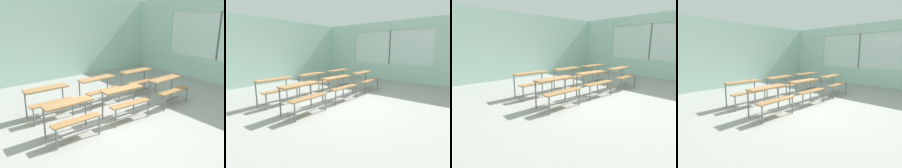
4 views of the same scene
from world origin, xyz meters
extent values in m
cube|color=#9E9E99|center=(0.00, 0.00, -0.03)|extent=(10.00, 9.00, 0.05)
cube|color=silver|center=(0.00, 4.50, 1.50)|extent=(10.00, 0.12, 3.00)
cube|color=silver|center=(5.00, 0.00, 0.42)|extent=(0.12, 9.00, 0.85)
cube|color=silver|center=(5.00, 0.00, 2.77)|extent=(0.12, 9.00, 0.45)
cube|color=silver|center=(5.00, 3.55, 1.70)|extent=(0.12, 1.90, 1.70)
cube|color=silver|center=(5.00, 0.50, 1.70)|extent=(0.02, 4.20, 1.70)
cube|color=#4C5156|center=(5.00, 0.50, 1.70)|extent=(0.06, 0.05, 1.70)
cube|color=#A87547|center=(-1.09, 0.20, 0.72)|extent=(1.11, 0.34, 0.04)
cube|color=#A87547|center=(-1.08, -0.12, 0.44)|extent=(1.10, 0.24, 0.03)
cylinder|color=slate|center=(-1.59, 0.33, 0.36)|extent=(0.04, 0.04, 0.72)
cylinder|color=slate|center=(-0.59, 0.35, 0.36)|extent=(0.04, 0.04, 0.72)
cylinder|color=slate|center=(-1.58, -0.22, 0.22)|extent=(0.04, 0.04, 0.44)
cylinder|color=slate|center=(-0.58, -0.20, 0.22)|extent=(0.04, 0.04, 0.44)
cube|color=slate|center=(-1.09, 0.06, 0.10)|extent=(1.00, 0.05, 0.03)
cube|color=#A87547|center=(0.41, 0.24, 0.72)|extent=(1.11, 0.35, 0.04)
cube|color=#A87547|center=(0.40, -0.08, 0.44)|extent=(1.11, 0.25, 0.03)
cylinder|color=slate|center=(-0.08, 0.40, 0.36)|extent=(0.04, 0.04, 0.72)
cylinder|color=slate|center=(0.92, 0.37, 0.36)|extent=(0.04, 0.04, 0.72)
cylinder|color=slate|center=(-0.10, -0.15, 0.22)|extent=(0.04, 0.04, 0.44)
cylinder|color=slate|center=(0.90, -0.18, 0.22)|extent=(0.04, 0.04, 0.44)
cube|color=slate|center=(0.41, 0.10, 0.10)|extent=(1.00, 0.06, 0.03)
cube|color=#A87547|center=(2.00, 0.25, 0.72)|extent=(1.11, 0.37, 0.04)
cube|color=#A87547|center=(2.02, -0.07, 0.44)|extent=(1.11, 0.27, 0.03)
cylinder|color=slate|center=(1.50, 0.37, 0.36)|extent=(0.04, 0.04, 0.72)
cylinder|color=slate|center=(2.50, 0.41, 0.36)|extent=(0.04, 0.04, 0.72)
cylinder|color=slate|center=(1.52, -0.18, 0.22)|extent=(0.04, 0.04, 0.44)
cylinder|color=slate|center=(2.52, -0.14, 0.22)|extent=(0.04, 0.04, 0.44)
cube|color=slate|center=(2.01, 0.11, 0.10)|extent=(1.00, 0.08, 0.03)
cube|color=#A87547|center=(-1.08, 1.42, 0.72)|extent=(1.10, 0.33, 0.04)
cube|color=#A87547|center=(-1.08, 1.10, 0.44)|extent=(1.10, 0.23, 0.03)
cylinder|color=slate|center=(-1.58, 1.56, 0.36)|extent=(0.04, 0.04, 0.72)
cylinder|color=slate|center=(-0.58, 1.56, 0.36)|extent=(0.04, 0.04, 0.72)
cylinder|color=slate|center=(-1.58, 1.01, 0.22)|extent=(0.04, 0.04, 0.44)
cylinder|color=slate|center=(-0.58, 1.01, 0.22)|extent=(0.04, 0.04, 0.44)
cube|color=slate|center=(-1.08, 1.28, 0.10)|extent=(1.00, 0.04, 0.03)
cube|color=#A87547|center=(0.44, 1.43, 0.72)|extent=(1.11, 0.37, 0.04)
cube|color=#A87547|center=(0.45, 1.11, 0.44)|extent=(1.11, 0.27, 0.03)
cylinder|color=slate|center=(-0.07, 1.55, 0.36)|extent=(0.04, 0.04, 0.72)
cylinder|color=slate|center=(0.93, 1.60, 0.36)|extent=(0.04, 0.04, 0.72)
cylinder|color=slate|center=(-0.04, 1.00, 0.22)|extent=(0.04, 0.04, 0.44)
cylinder|color=slate|center=(0.96, 1.05, 0.22)|extent=(0.04, 0.04, 0.44)
cube|color=slate|center=(0.44, 1.29, 0.10)|extent=(1.00, 0.08, 0.03)
cube|color=#A87547|center=(1.95, 1.42, 0.72)|extent=(1.10, 0.33, 0.04)
cube|color=#A87547|center=(1.94, 1.10, 0.44)|extent=(1.10, 0.23, 0.03)
cylinder|color=slate|center=(1.45, 1.57, 0.36)|extent=(0.04, 0.04, 0.72)
cylinder|color=slate|center=(2.45, 1.56, 0.36)|extent=(0.04, 0.04, 0.72)
cylinder|color=slate|center=(1.44, 1.02, 0.22)|extent=(0.04, 0.04, 0.44)
cylinder|color=slate|center=(2.44, 1.01, 0.22)|extent=(0.04, 0.04, 0.44)
cube|color=slate|center=(1.95, 1.28, 0.10)|extent=(1.00, 0.04, 0.03)
camera|label=1|loc=(-3.19, -4.15, 2.60)|focal=38.86mm
camera|label=2|loc=(-3.80, -3.30, 1.60)|focal=28.00mm
camera|label=3|loc=(-3.80, -3.30, 1.60)|focal=28.00mm
camera|label=4|loc=(-3.80, -3.30, 1.60)|focal=28.00mm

